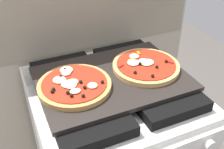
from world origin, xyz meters
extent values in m
cube|color=#B2A893|center=(0.00, 0.34, 0.78)|extent=(1.10, 0.03, 1.55)
cube|color=black|center=(0.00, 0.00, 0.85)|extent=(0.59, 0.59, 0.01)
cube|color=black|center=(-0.14, 0.00, 0.88)|extent=(0.24, 0.51, 0.04)
cube|color=black|center=(0.14, 0.00, 0.88)|extent=(0.24, 0.51, 0.04)
cylinder|color=silver|center=(0.20, -0.33, 0.80)|extent=(0.04, 0.02, 0.04)
cube|color=black|center=(0.00, 0.00, 0.91)|extent=(0.54, 0.38, 0.02)
cylinder|color=#C18947|center=(-0.15, -0.01, 0.93)|extent=(0.26, 0.26, 0.02)
cylinder|color=#AD2614|center=(-0.15, -0.01, 0.94)|extent=(0.23, 0.23, 0.00)
ellipsoid|color=beige|center=(-0.16, 0.05, 0.94)|extent=(0.03, 0.03, 0.01)
ellipsoid|color=beige|center=(-0.10, -0.05, 0.94)|extent=(0.03, 0.04, 0.01)
ellipsoid|color=beige|center=(-0.16, -0.02, 0.94)|extent=(0.04, 0.05, 0.01)
ellipsoid|color=beige|center=(-0.16, -0.06, 0.94)|extent=(0.04, 0.03, 0.01)
ellipsoid|color=beige|center=(-0.15, 0.07, 0.94)|extent=(0.05, 0.05, 0.01)
ellipsoid|color=beige|center=(-0.17, -0.01, 0.94)|extent=(0.05, 0.05, 0.01)
ellipsoid|color=beige|center=(-0.15, -0.01, 0.94)|extent=(0.04, 0.04, 0.01)
ellipsoid|color=beige|center=(-0.19, 0.02, 0.94)|extent=(0.05, 0.05, 0.01)
sphere|color=black|center=(-0.14, -0.10, 0.94)|extent=(0.01, 0.01, 0.01)
sphere|color=black|center=(-0.18, -0.06, 0.94)|extent=(0.01, 0.01, 0.01)
sphere|color=black|center=(-0.22, -0.02, 0.94)|extent=(0.01, 0.01, 0.01)
sphere|color=black|center=(-0.06, -0.05, 0.94)|extent=(0.01, 0.01, 0.01)
sphere|color=black|center=(-0.13, -0.02, 0.94)|extent=(0.01, 0.01, 0.01)
sphere|color=black|center=(-0.18, -0.08, 0.94)|extent=(0.01, 0.01, 0.01)
sphere|color=black|center=(-0.15, 0.08, 0.94)|extent=(0.01, 0.01, 0.01)
sphere|color=black|center=(-0.18, 0.04, 0.94)|extent=(0.01, 0.01, 0.01)
sphere|color=black|center=(-0.12, -0.06, 0.94)|extent=(0.01, 0.01, 0.01)
sphere|color=black|center=(-0.23, -0.03, 0.94)|extent=(0.01, 0.01, 0.01)
cylinder|color=tan|center=(0.14, 0.00, 0.93)|extent=(0.26, 0.26, 0.02)
cylinder|color=#AD2614|center=(0.14, 0.00, 0.94)|extent=(0.23, 0.23, 0.00)
ellipsoid|color=#F4EACC|center=(0.14, 0.01, 0.94)|extent=(0.04, 0.04, 0.01)
ellipsoid|color=#F4EACC|center=(0.14, 0.00, 0.94)|extent=(0.05, 0.05, 0.01)
ellipsoid|color=#F4EACC|center=(0.15, 0.00, 0.94)|extent=(0.05, 0.05, 0.01)
ellipsoid|color=#F4EACC|center=(0.12, 0.06, 0.94)|extent=(0.04, 0.04, 0.01)
ellipsoid|color=#F4EACC|center=(0.10, 0.02, 0.94)|extent=(0.05, 0.05, 0.01)
sphere|color=black|center=(0.16, -0.04, 0.94)|extent=(0.01, 0.01, 0.01)
sphere|color=black|center=(0.07, -0.04, 0.94)|extent=(0.01, 0.01, 0.01)
cube|color=gold|center=(0.15, 0.08, 0.94)|extent=(0.01, 0.02, 0.00)
sphere|color=black|center=(0.22, -0.02, 0.94)|extent=(0.01, 0.01, 0.01)
sphere|color=black|center=(0.12, -0.09, 0.94)|extent=(0.01, 0.01, 0.01)
cube|color=gold|center=(0.14, -0.01, 0.94)|extent=(0.02, 0.02, 0.00)
cube|color=red|center=(0.05, 0.02, 0.94)|extent=(0.03, 0.02, 0.00)
cube|color=red|center=(0.23, -0.03, 0.94)|extent=(0.02, 0.02, 0.00)
sphere|color=black|center=(0.12, 0.00, 0.94)|extent=(0.01, 0.01, 0.01)
cube|color=gold|center=(0.10, 0.05, 0.94)|extent=(0.03, 0.01, 0.00)
camera|label=1|loc=(-0.34, -0.76, 1.49)|focal=44.06mm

